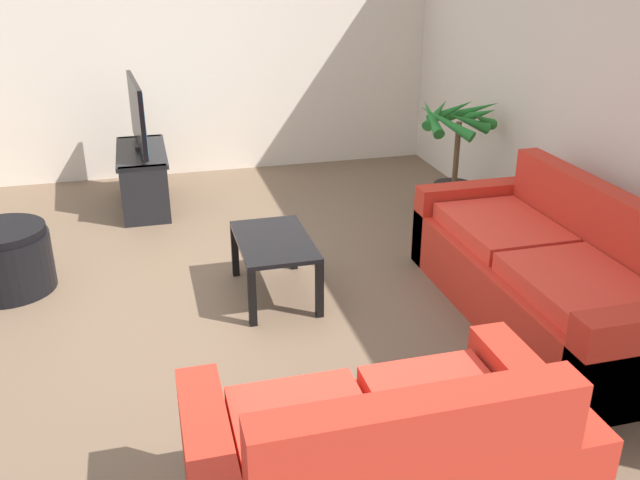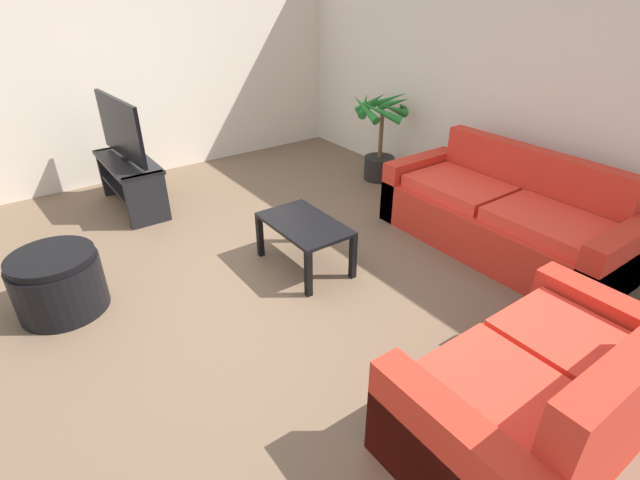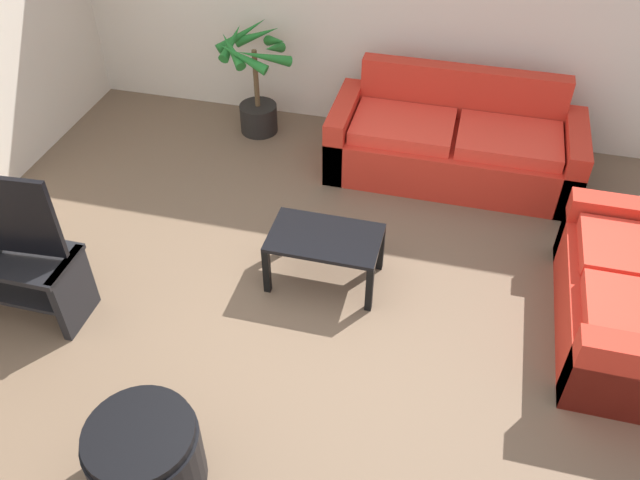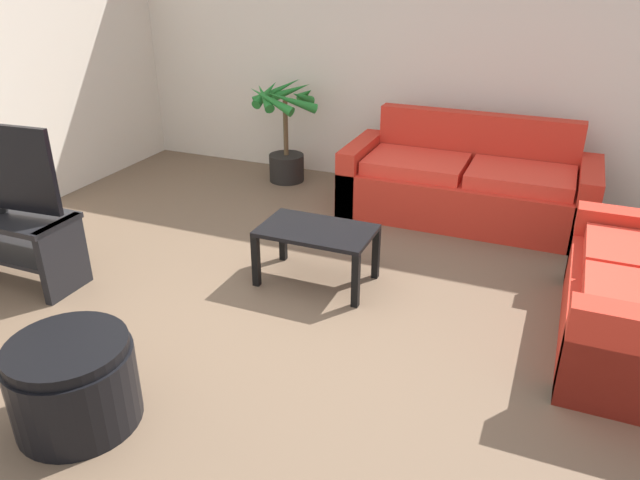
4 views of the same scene
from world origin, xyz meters
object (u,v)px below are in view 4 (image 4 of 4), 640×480
Objects in this scene: tv_stand at (7,236)px; potted_palm at (285,133)px; couch_main at (467,186)px; coffee_table at (317,237)px; ottoman at (74,383)px.

potted_palm is at bearing 71.08° from tv_stand.
couch_main reaches higher than coffee_table.
ottoman is (-0.57, -1.85, -0.13)m from coffee_table.
couch_main is 3.76m from ottoman.
coffee_table is 0.77× the size of potted_palm.
potted_palm is (-1.96, 0.26, 0.22)m from couch_main.
coffee_table is (-0.79, -1.65, 0.06)m from couch_main.
coffee_table is 2.25m from potted_palm.
ottoman is (1.54, -1.01, -0.12)m from tv_stand.
couch_main is 1.83m from coffee_table.
tv_stand is (-2.90, -2.49, 0.05)m from couch_main.
coffee_table is 1.94m from ottoman.
couch_main is at bearing 68.74° from ottoman.
coffee_table is 1.28× the size of ottoman.
potted_palm is at bearing 99.02° from ottoman.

